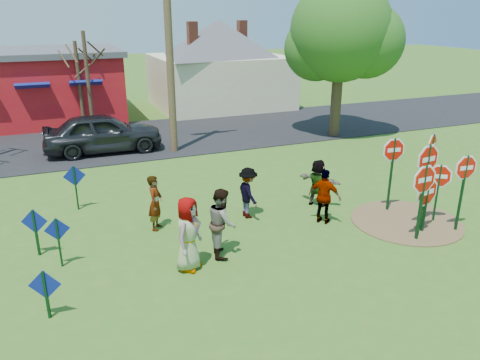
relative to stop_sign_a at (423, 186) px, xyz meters
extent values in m
plane|color=#35621C|center=(-3.97, 2.01, -1.56)|extent=(120.00, 120.00, 0.00)
cube|color=black|center=(-3.97, 13.51, -1.54)|extent=(120.00, 7.50, 0.04)
cylinder|color=brown|center=(0.53, 1.01, -1.54)|extent=(3.20, 3.20, 0.03)
cube|color=#A6101C|center=(-9.47, 20.01, 0.24)|extent=(9.00, 7.00, 3.60)
cube|color=#4C4C51|center=(-9.47, 20.01, 2.19)|extent=(9.40, 7.40, 0.30)
cube|color=navy|center=(-9.47, 16.41, 0.84)|extent=(1.60, 0.78, 0.45)
cube|color=navy|center=(-6.97, 16.41, 0.84)|extent=(1.60, 0.78, 0.45)
cube|color=beige|center=(1.53, 20.01, 0.04)|extent=(8.00, 7.00, 3.20)
pyramid|color=#4C4C51|center=(1.53, 20.01, 3.84)|extent=(9.40, 9.40, 2.20)
cube|color=brown|center=(-0.47, 19.01, 3.04)|extent=(0.55, 0.55, 1.40)
cube|color=brown|center=(3.53, 21.01, 3.04)|extent=(0.55, 0.55, 1.40)
cube|color=#0E3417|center=(0.00, 0.00, -0.49)|extent=(0.06, 0.08, 2.13)
cylinder|color=white|center=(0.00, 0.00, 0.19)|extent=(1.06, 0.10, 1.06)
cylinder|color=red|center=(0.00, 0.00, 0.19)|extent=(0.92, 0.09, 0.92)
cube|color=white|center=(0.00, 0.00, 0.19)|extent=(0.47, 0.04, 0.13)
cube|color=#0E3417|center=(0.56, 1.91, -0.40)|extent=(0.06, 0.07, 2.32)
cylinder|color=white|center=(0.56, 1.91, 0.41)|extent=(0.96, 0.16, 0.97)
cylinder|color=red|center=(0.56, 1.91, 0.41)|extent=(0.83, 0.14, 0.84)
cube|color=white|center=(0.56, 1.91, 0.41)|extent=(0.42, 0.07, 0.12)
cylinder|color=gold|center=(0.56, 1.91, 0.41)|extent=(0.96, 0.15, 0.97)
cube|color=#0E3417|center=(1.43, 0.02, -0.44)|extent=(0.05, 0.07, 2.23)
cylinder|color=white|center=(1.43, 0.02, 0.32)|extent=(0.94, 0.09, 0.94)
cylinder|color=red|center=(1.43, 0.02, 0.32)|extent=(0.81, 0.09, 0.81)
cube|color=white|center=(1.43, 0.02, 0.32)|extent=(0.41, 0.04, 0.12)
cube|color=#0E3417|center=(1.57, 1.45, -0.32)|extent=(0.08, 0.08, 2.47)
cylinder|color=white|center=(1.57, 1.45, 0.55)|extent=(0.89, 0.51, 1.01)
cylinder|color=red|center=(1.57, 1.45, 0.55)|extent=(0.77, 0.44, 0.87)
cube|color=white|center=(1.57, 1.45, 0.55)|extent=(0.39, 0.22, 0.13)
cylinder|color=gold|center=(1.57, 1.45, 0.55)|extent=(0.89, 0.50, 1.01)
cube|color=#0E3417|center=(0.49, 0.33, -0.75)|extent=(0.07, 0.09, 1.62)
cylinder|color=white|center=(0.49, 0.33, -0.35)|extent=(1.13, 0.23, 1.14)
cylinder|color=red|center=(0.49, 0.33, -0.35)|extent=(0.97, 0.20, 0.98)
cube|color=white|center=(0.49, 0.33, -0.35)|extent=(0.50, 0.10, 0.14)
cube|color=#0E3417|center=(1.30, 0.75, -0.68)|extent=(0.08, 0.08, 1.76)
cylinder|color=white|center=(1.30, 0.75, -0.14)|extent=(0.81, 0.51, 0.94)
cylinder|color=red|center=(1.30, 0.75, -0.14)|extent=(0.70, 0.44, 0.81)
cube|color=white|center=(1.30, 0.75, -0.14)|extent=(0.36, 0.22, 0.12)
cylinder|color=gold|center=(1.30, 0.75, -0.14)|extent=(0.81, 0.50, 0.94)
cube|color=#0E3417|center=(0.55, 0.52, -0.31)|extent=(0.07, 0.08, 2.49)
cylinder|color=white|center=(0.55, 0.52, 0.53)|extent=(1.10, 0.16, 1.10)
cylinder|color=red|center=(0.55, 0.52, 0.53)|extent=(0.95, 0.14, 0.95)
cube|color=white|center=(0.55, 0.52, 0.53)|extent=(0.48, 0.07, 0.14)
cube|color=#0E3417|center=(-9.35, 0.09, -1.02)|extent=(0.07, 0.07, 1.08)
cube|color=navy|center=(-9.35, 0.09, -0.79)|extent=(0.62, 0.21, 0.65)
cube|color=#0E3417|center=(-9.02, 2.15, -0.92)|extent=(0.05, 0.06, 1.28)
cube|color=navy|center=(-9.02, 2.15, -0.56)|extent=(0.59, 0.06, 0.59)
cube|color=#0E3417|center=(-9.53, 2.96, -0.93)|extent=(0.07, 0.08, 1.25)
cube|color=navy|center=(-9.53, 2.96, -0.61)|extent=(0.63, 0.24, 0.66)
cube|color=#0E3417|center=(-8.38, 5.65, -0.84)|extent=(0.05, 0.06, 1.43)
cube|color=navy|center=(-8.38, 5.65, -0.44)|extent=(0.67, 0.04, 0.67)
imported|color=#445094|center=(-6.16, 0.89, -0.64)|extent=(1.04, 1.06, 1.84)
imported|color=#287963|center=(-6.40, 3.35, -0.75)|extent=(0.62, 0.70, 1.60)
imported|color=brown|center=(-5.18, 1.25, -0.67)|extent=(0.85, 0.99, 1.78)
imported|color=#333439|center=(-3.66, 3.12, -0.78)|extent=(0.60, 1.02, 1.56)
imported|color=#4B2A54|center=(-1.77, 1.90, -0.74)|extent=(0.92, 0.99, 1.64)
imported|color=#1E562B|center=(-1.27, 3.12, -0.79)|extent=(1.13, 1.44, 1.53)
imported|color=#29282D|center=(-6.81, 11.80, -0.67)|extent=(5.05, 2.14, 1.70)
cylinder|color=#4C3823|center=(-3.95, 10.75, 3.48)|extent=(0.31, 0.31, 10.07)
cylinder|color=#382819|center=(4.17, 10.52, 0.45)|extent=(0.51, 0.51, 4.01)
sphere|color=#235216|center=(4.17, 10.52, 3.45)|extent=(4.74, 4.74, 4.74)
sphere|color=#235216|center=(5.27, 9.97, 3.00)|extent=(3.46, 3.46, 3.46)
sphere|color=#235216|center=(3.35, 11.25, 2.63)|extent=(3.10, 3.10, 3.10)
cylinder|color=#382819|center=(-7.29, 16.33, 0.69)|extent=(0.18, 0.18, 4.50)
cylinder|color=#382819|center=(-6.97, 14.75, 0.95)|extent=(0.18, 0.18, 5.02)
camera|label=1|loc=(-8.79, -8.78, 4.33)|focal=35.00mm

